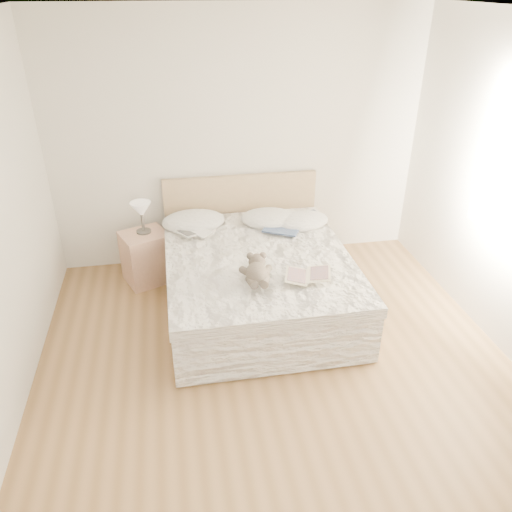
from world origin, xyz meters
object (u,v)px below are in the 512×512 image
object	(u,v)px
nightstand	(146,257)
childrens_book	(308,276)
bed	(256,277)
table_lamp	(141,211)
teddy_bear	(257,280)
photo_book	(194,233)

from	to	relation	value
nightstand	childrens_book	world-z (taller)	childrens_book
bed	nightstand	distance (m)	1.25
table_lamp	childrens_book	xyz separation A→B (m)	(1.42, -1.26, -0.17)
bed	childrens_book	xyz separation A→B (m)	(0.35, -0.58, 0.32)
table_lamp	teddy_bear	xyz separation A→B (m)	(0.97, -1.28, -0.15)
teddy_bear	table_lamp	bearing A→B (deg)	130.60
bed	childrens_book	world-z (taller)	bed
bed	nightstand	xyz separation A→B (m)	(-1.08, 0.64, -0.03)
nightstand	table_lamp	size ratio (longest dim) A/B	1.67
nightstand	childrens_book	xyz separation A→B (m)	(1.43, -1.22, 0.35)
nightstand	photo_book	size ratio (longest dim) A/B	1.83
childrens_book	teddy_bear	xyz separation A→B (m)	(-0.46, -0.02, 0.02)
bed	teddy_bear	world-z (taller)	bed
photo_book	teddy_bear	size ratio (longest dim) A/B	0.87
bed	photo_book	size ratio (longest dim) A/B	7.02
nightstand	teddy_bear	xyz separation A→B (m)	(0.97, -1.25, 0.37)
table_lamp	childrens_book	world-z (taller)	table_lamp
table_lamp	photo_book	size ratio (longest dim) A/B	1.09
bed	teddy_bear	xyz separation A→B (m)	(-0.11, -0.61, 0.34)
photo_book	teddy_bear	bearing A→B (deg)	-101.71
nightstand	childrens_book	bearing A→B (deg)	-40.59
table_lamp	teddy_bear	bearing A→B (deg)	-52.96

